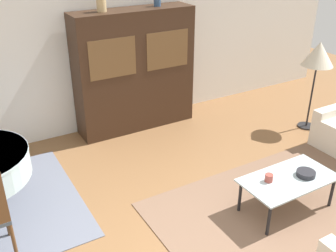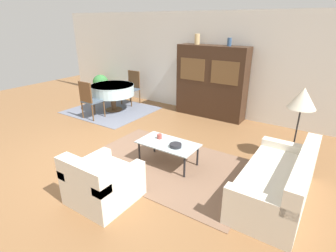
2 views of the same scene
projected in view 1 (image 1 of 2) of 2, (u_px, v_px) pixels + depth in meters
The scene contains 8 objects.
wall_back at pixel (81, 47), 5.81m from camera, with size 10.00×0.06×2.70m.
area_rug at pixel (289, 209), 4.55m from camera, with size 3.08×1.99×0.01m.
coffee_table at pixel (288, 181), 4.39m from camera, with size 1.09×0.59×0.41m.
display_cabinet at pixel (135, 71), 6.10m from camera, with size 1.88×0.49×1.88m.
floor_lamp at pixel (318, 56), 5.93m from camera, with size 0.48×0.48×1.41m.
cup at pixel (269, 178), 4.30m from camera, with size 0.09×0.09×0.09m.
bowl at pixel (306, 174), 4.40m from camera, with size 0.21×0.21×0.06m.
vase_tall at pixel (101, 2), 5.41m from camera, with size 0.13×0.13×0.26m.
Camera 1 is at (-1.76, -1.97, 2.90)m, focal length 42.00 mm.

